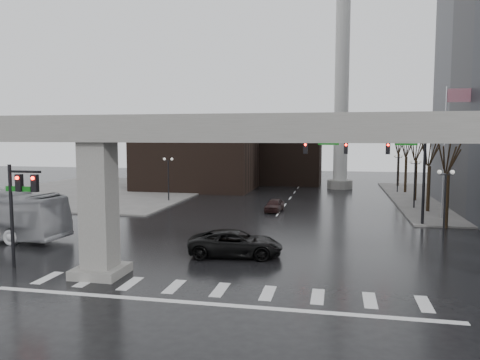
{
  "coord_description": "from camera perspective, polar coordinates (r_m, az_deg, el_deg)",
  "views": [
    {
      "loc": [
        5.6,
        -22.93,
        7.64
      ],
      "look_at": [
        -1.16,
        9.41,
        4.5
      ],
      "focal_mm": 35.0,
      "sensor_mm": 36.0,
      "label": 1
    }
  ],
  "objects": [
    {
      "name": "smokestack",
      "position": [
        69.16,
        12.28,
        10.04
      ],
      "size": [
        3.6,
        3.6,
        30.0
      ],
      "color": "#BABAB6",
      "rests_on": "ground"
    },
    {
      "name": "building_far_mid",
      "position": [
        75.4,
        6.01,
        2.64
      ],
      "size": [
        10.0,
        10.0,
        8.0
      ],
      "primitive_type": "cube",
      "color": "black",
      "rests_on": "ground"
    },
    {
      "name": "tree_right_2",
      "position": [
        57.83,
        20.64,
        0.4
      ],
      "size": [
        1.1,
        1.63,
        7.85
      ],
      "color": "black",
      "rests_on": "ground"
    },
    {
      "name": "signal_mast_arm",
      "position": [
        41.9,
        16.46,
        2.73
      ],
      "size": [
        12.12,
        0.43,
        8.0
      ],
      "color": "black",
      "rests_on": "ground"
    },
    {
      "name": "lamp_left_1",
      "position": [
        54.55,
        -8.73,
        0.99
      ],
      "size": [
        1.22,
        0.32,
        5.11
      ],
      "color": "black",
      "rests_on": "ground"
    },
    {
      "name": "lamp_left_0",
      "position": [
        41.78,
        -15.47,
        -0.49
      ],
      "size": [
        1.22,
        0.32,
        5.11
      ],
      "color": "black",
      "rests_on": "ground"
    },
    {
      "name": "sidewalk_nw",
      "position": [
        67.29,
        -16.3,
        -1.24
      ],
      "size": [
        28.0,
        36.0,
        0.15
      ],
      "primitive_type": "cube",
      "color": "slate",
      "rests_on": "ground"
    },
    {
      "name": "lamp_right_0",
      "position": [
        37.99,
        23.73,
        -1.33
      ],
      "size": [
        1.22,
        0.32,
        5.11
      ],
      "color": "black",
      "rests_on": "ground"
    },
    {
      "name": "tree_right_4",
      "position": [
        73.63,
        18.75,
        1.56
      ],
      "size": [
        1.12,
        1.69,
        8.19
      ],
      "color": "black",
      "rests_on": "ground"
    },
    {
      "name": "elevated_guideway",
      "position": [
        23.35,
        1.1,
        3.56
      ],
      "size": [
        48.0,
        2.6,
        8.7
      ],
      "color": "gray",
      "rests_on": "ground"
    },
    {
      "name": "tree_right_0",
      "position": [
        42.19,
        23.95,
        -1.65
      ],
      "size": [
        1.09,
        1.58,
        7.5
      ],
      "color": "black",
      "rests_on": "ground"
    },
    {
      "name": "lamp_right_1",
      "position": [
        51.71,
        20.55,
        0.46
      ],
      "size": [
        1.22,
        0.32,
        5.11
      ],
      "color": "black",
      "rests_on": "ground"
    },
    {
      "name": "ground",
      "position": [
        24.81,
        -1.87,
        -12.51
      ],
      "size": [
        160.0,
        160.0,
        0.0
      ],
      "primitive_type": "plane",
      "color": "black",
      "rests_on": "ground"
    },
    {
      "name": "building_far_left",
      "position": [
        67.87,
        -5.0,
        3.18
      ],
      "size": [
        16.0,
        14.0,
        10.0
      ],
      "primitive_type": "cube",
      "color": "black",
      "rests_on": "ground"
    },
    {
      "name": "pickup_truck",
      "position": [
        29.92,
        -0.55,
        -7.73
      ],
      "size": [
        6.27,
        3.49,
        1.66
      ],
      "primitive_type": "imported",
      "rotation": [
        0.0,
        0.0,
        1.7
      ],
      "color": "black",
      "rests_on": "ground"
    },
    {
      "name": "tree_right_1",
      "position": [
        49.98,
        22.04,
        -0.47
      ],
      "size": [
        1.09,
        1.61,
        7.67
      ],
      "color": "black",
      "rests_on": "ground"
    },
    {
      "name": "signal_left_pole",
      "position": [
        29.67,
        -25.32,
        -2.01
      ],
      "size": [
        2.3,
        0.3,
        6.0
      ],
      "color": "black",
      "rests_on": "ground"
    },
    {
      "name": "far_car",
      "position": [
        47.42,
        4.21,
        -3.07
      ],
      "size": [
        1.84,
        3.89,
        1.28
      ],
      "primitive_type": "imported",
      "rotation": [
        0.0,
        0.0,
        -0.09
      ],
      "color": "black",
      "rests_on": "ground"
    },
    {
      "name": "lamp_left_2",
      "position": [
        67.81,
        -4.59,
        1.89
      ],
      "size": [
        1.22,
        0.32,
        5.11
      ],
      "color": "black",
      "rests_on": "ground"
    },
    {
      "name": "lamp_right_2",
      "position": [
        65.54,
        18.71,
        1.5
      ],
      "size": [
        1.22,
        0.32,
        5.11
      ],
      "color": "black",
      "rests_on": "ground"
    },
    {
      "name": "tree_right_3",
      "position": [
        65.72,
        19.58,
        1.05
      ],
      "size": [
        1.11,
        1.66,
        8.02
      ],
      "color": "black",
      "rests_on": "ground"
    },
    {
      "name": "flagpole_assembly",
      "position": [
        45.96,
        24.07,
        4.82
      ],
      "size": [
        2.06,
        0.12,
        12.0
      ],
      "color": "silver",
      "rests_on": "ground"
    }
  ]
}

